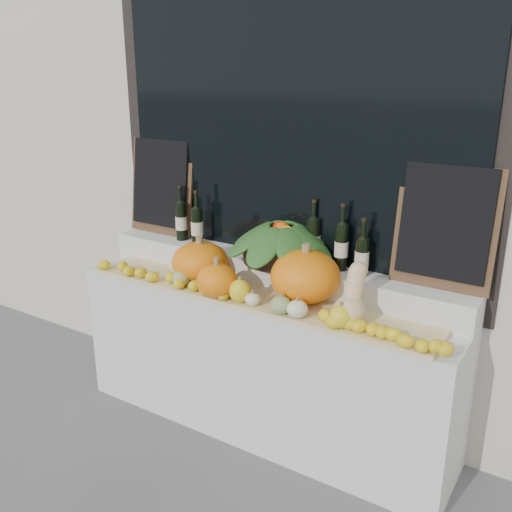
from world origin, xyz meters
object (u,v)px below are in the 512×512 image
pumpkin_right (305,276)px  produce_bowl (282,241)px  wine_bottle_tall (313,240)px  butternut_squash (352,300)px  pumpkin_left (200,261)px

pumpkin_right → produce_bowl: (-0.24, 0.17, 0.11)m
produce_bowl → wine_bottle_tall: wine_bottle_tall is taller
produce_bowl → wine_bottle_tall: size_ratio=1.86×
pumpkin_right → wine_bottle_tall: size_ratio=1.03×
pumpkin_right → produce_bowl: size_ratio=0.55×
butternut_squash → produce_bowl: bearing=153.1°
pumpkin_right → butternut_squash: butternut_squash is taller
wine_bottle_tall → produce_bowl: bearing=-152.6°
butternut_squash → wine_bottle_tall: 0.56m
butternut_squash → pumpkin_left: bearing=175.7°
pumpkin_left → wine_bottle_tall: size_ratio=0.91×
pumpkin_right → produce_bowl: 0.32m
produce_bowl → wine_bottle_tall: 0.18m
butternut_squash → pumpkin_right: bearing=160.2°
produce_bowl → wine_bottle_tall: bearing=27.4°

